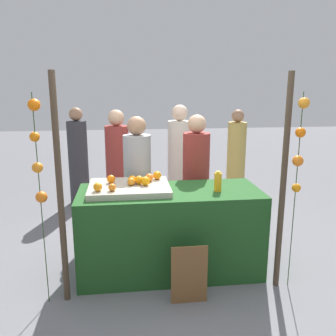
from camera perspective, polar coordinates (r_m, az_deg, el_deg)
The scene contains 24 objects.
ground_plane at distance 4.03m, azimuth 0.27°, elevation -15.69°, with size 24.00×24.00×0.00m, color slate.
stall_counter at distance 3.84m, azimuth 0.27°, elevation -9.90°, with size 1.86×0.76×0.89m, color #1E4C1E.
orange_tray at distance 3.70m, azimuth -6.12°, elevation -3.11°, with size 0.81×0.63×0.06m, color #B2AD99.
orange_0 at distance 3.79m, azimuth -2.96°, elevation -1.51°, with size 0.09×0.09×0.09m, color orange.
orange_1 at distance 3.69m, azimuth -4.58°, elevation -1.90°, with size 0.09×0.09×0.09m, color orange.
orange_2 at distance 3.87m, azimuth -1.72°, elevation -1.16°, with size 0.09×0.09×0.09m, color orange.
orange_3 at distance 3.64m, azimuth -3.57°, elevation -2.06°, with size 0.09×0.09×0.09m, color orange.
orange_4 at distance 3.73m, azimuth -5.68°, elevation -1.80°, with size 0.08×0.08×0.08m, color orange.
orange_5 at distance 3.51m, azimuth -10.99°, elevation -2.95°, with size 0.09×0.09×0.09m, color orange.
orange_6 at distance 3.77m, azimuth -8.95°, elevation -1.73°, with size 0.09×0.09×0.09m, color orange.
orange_7 at distance 3.49m, azimuth -8.77°, elevation -3.02°, with size 0.07×0.07×0.07m, color orange.
orange_8 at distance 3.66m, azimuth -5.82°, elevation -2.13°, with size 0.08×0.08×0.08m, color orange.
juice_bottle at distance 3.68m, azimuth 7.84°, elevation -2.16°, with size 0.08×0.08×0.21m.
chalkboard_sign at distance 3.40m, azimuth 3.34°, elevation -16.45°, with size 0.33×0.03×0.56m.
vendor_left at distance 4.28m, azimuth -4.77°, elevation -3.27°, with size 0.32×0.32×1.59m.
vendor_right at distance 4.40m, azimuth 4.38°, elevation -2.75°, with size 0.32×0.32×1.60m.
crowd_person_0 at distance 6.17m, azimuth 10.65°, elevation 1.45°, with size 0.31×0.31×1.53m.
crowd_person_1 at distance 6.07m, azimuth -13.92°, elevation 1.28°, with size 0.32×0.32×1.57m.
crowd_person_2 at distance 5.20m, azimuth 1.79°, elevation 0.14°, with size 0.33×0.33×1.66m.
crowd_person_3 at distance 5.05m, azimuth -7.89°, elevation -0.66°, with size 0.32×0.32×1.60m.
canopy_post_left at distance 3.27m, azimuth -16.61°, elevation -3.76°, with size 0.06×0.06×2.06m, color #473828.
canopy_post_right at distance 3.53m, azimuth 17.65°, elevation -2.58°, with size 0.06×0.06×2.06m, color #473828.
garland_strand_left at distance 3.19m, azimuth -19.86°, elevation 1.98°, with size 0.11×0.11×1.88m.
garland_strand_right at distance 3.47m, azimuth 20.01°, elevation 3.51°, with size 0.11×0.10×1.88m.
Camera 1 is at (-0.44, -3.50, 1.95)m, focal length 38.77 mm.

